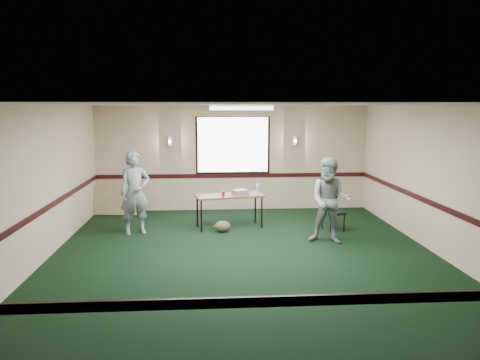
{
  "coord_description": "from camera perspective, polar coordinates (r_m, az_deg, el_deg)",
  "views": [
    {
      "loc": [
        -0.64,
        -8.01,
        2.66
      ],
      "look_at": [
        0.0,
        1.3,
        1.2
      ],
      "focal_mm": 35.0,
      "sensor_mm": 36.0,
      "label": 1
    }
  ],
  "objects": [
    {
      "name": "person_right",
      "position": [
        9.32,
        10.93,
        -2.49
      ],
      "size": [
        0.99,
        0.88,
        1.69
      ],
      "primitive_type": "imported",
      "rotation": [
        0.0,
        0.0,
        -0.34
      ],
      "color": "#7EA2C5",
      "rests_on": "ground"
    },
    {
      "name": "folded_table",
      "position": [
        12.06,
        -15.16,
        -2.38
      ],
      "size": [
        1.44,
        0.36,
        0.73
      ],
      "primitive_type": "cube",
      "rotation": [
        -0.21,
        0.0,
        -0.1
      ],
      "color": "#9E8961",
      "rests_on": "ground"
    },
    {
      "name": "projector",
      "position": [
        10.39,
        0.02,
        -1.48
      ],
      "size": [
        0.39,
        0.37,
        0.1
      ],
      "primitive_type": "cube",
      "rotation": [
        0.0,
        0.0,
        0.48
      ],
      "color": "gray",
      "rests_on": "folding_table"
    },
    {
      "name": "water_bottle",
      "position": [
        10.46,
        2.16,
        -1.1
      ],
      "size": [
        0.06,
        0.06,
        0.21
      ],
      "primitive_type": "cylinder",
      "color": "#99C1FA",
      "rests_on": "folding_table"
    },
    {
      "name": "duffel_bag",
      "position": [
        10.09,
        -2.16,
        -5.68
      ],
      "size": [
        0.35,
        0.27,
        0.24
      ],
      "primitive_type": "ellipsoid",
      "rotation": [
        0.0,
        0.0,
        -0.03
      ],
      "color": "#4C4A2B",
      "rests_on": "ground"
    },
    {
      "name": "ground",
      "position": [
        8.46,
        0.61,
        -9.43
      ],
      "size": [
        8.0,
        8.0,
        0.0
      ],
      "primitive_type": "plane",
      "color": "black",
      "rests_on": "ground"
    },
    {
      "name": "folding_table",
      "position": [
        10.34,
        -1.31,
        -2.12
      ],
      "size": [
        1.57,
        0.88,
        0.74
      ],
      "rotation": [
        0.0,
        0.0,
        0.2
      ],
      "color": "brown",
      "rests_on": "ground"
    },
    {
      "name": "red_cup",
      "position": [
        10.17,
        -2.05,
        -1.69
      ],
      "size": [
        0.07,
        0.07,
        0.11
      ],
      "primitive_type": "cylinder",
      "color": "#AC100B",
      "rests_on": "folding_table"
    },
    {
      "name": "room_shell",
      "position": [
        10.21,
        -0.32,
        2.82
      ],
      "size": [
        8.0,
        8.02,
        8.0
      ],
      "color": "#C8AF90",
      "rests_on": "ground"
    },
    {
      "name": "person_left",
      "position": [
        10.06,
        -12.68,
        -1.54
      ],
      "size": [
        0.75,
        0.62,
        1.75
      ],
      "primitive_type": "imported",
      "rotation": [
        0.0,
        0.0,
        0.37
      ],
      "color": "#425B92",
      "rests_on": "ground"
    },
    {
      "name": "game_console",
      "position": [
        10.52,
        0.55,
        -1.5
      ],
      "size": [
        0.21,
        0.17,
        0.05
      ],
      "primitive_type": "cube",
      "rotation": [
        0.0,
        0.0,
        0.13
      ],
      "color": "silver",
      "rests_on": "folding_table"
    },
    {
      "name": "cable_coil",
      "position": [
        10.55,
        -2.49,
        -5.68
      ],
      "size": [
        0.41,
        0.41,
        0.02
      ],
      "primitive_type": "torus",
      "rotation": [
        0.0,
        0.0,
        -0.36
      ],
      "color": "red",
      "rests_on": "ground"
    },
    {
      "name": "conference_chair",
      "position": [
        10.4,
        11.09,
        -3.39
      ],
      "size": [
        0.5,
        0.52,
        0.82
      ],
      "rotation": [
        0.0,
        0.0,
        0.31
      ],
      "color": "black",
      "rests_on": "ground"
    }
  ]
}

